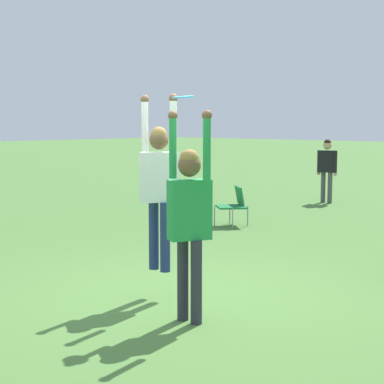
# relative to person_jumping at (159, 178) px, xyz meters

# --- Properties ---
(ground_plane) EXTENTS (120.00, 120.00, 0.00)m
(ground_plane) POSITION_rel_person_jumping_xyz_m (0.17, 0.21, -1.43)
(ground_plane) COLOR #4C7A38
(person_jumping) EXTENTS (0.59, 0.48, 2.09)m
(person_jumping) POSITION_rel_person_jumping_xyz_m (0.00, 0.00, 0.00)
(person_jumping) COLOR navy
(person_jumping) RESTS_ON ground_plane
(person_defending) EXTENTS (0.59, 0.48, 2.21)m
(person_defending) POSITION_rel_person_jumping_xyz_m (0.92, -0.44, -0.25)
(person_defending) COLOR #2D2D38
(person_defending) RESTS_ON ground_plane
(frisbee) EXTENTS (0.23, 0.23, 0.04)m
(frisbee) POSITION_rel_person_jumping_xyz_m (0.61, -0.21, 0.93)
(frisbee) COLOR #2D9EDB
(camping_chair_1) EXTENTS (0.79, 0.87, 0.79)m
(camping_chair_1) POSITION_rel_person_jumping_xyz_m (-2.82, 4.76, -0.97)
(camping_chair_1) COLOR gray
(camping_chair_1) RESTS_ON ground_plane
(person_spectator_near) EXTENTS (0.61, 0.36, 1.65)m
(person_spectator_near) POSITION_rel_person_jumping_xyz_m (-3.46, 9.27, -0.44)
(person_spectator_near) COLOR #4C4C51
(person_spectator_near) RESTS_ON ground_plane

